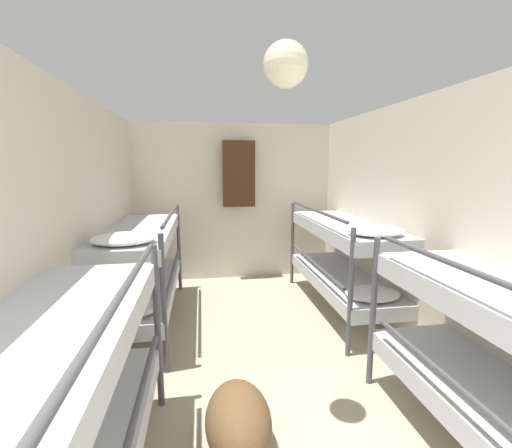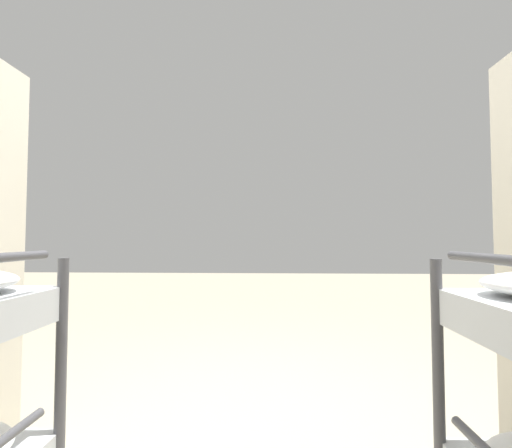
% 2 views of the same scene
% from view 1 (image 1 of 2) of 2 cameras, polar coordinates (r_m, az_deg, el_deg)
% --- Properties ---
extents(wall_left, '(0.06, 5.24, 2.22)m').
position_cam_1_polar(wall_left, '(2.56, -31.28, -3.56)').
color(wall_left, beige).
rests_on(wall_left, ground_plane).
extents(wall_right, '(0.06, 5.24, 2.22)m').
position_cam_1_polar(wall_right, '(3.02, 29.74, -1.57)').
color(wall_right, beige).
rests_on(wall_right, ground_plane).
extents(wall_back, '(2.92, 0.06, 2.22)m').
position_cam_1_polar(wall_back, '(4.94, -3.73, 3.62)').
color(wall_back, beige).
rests_on(wall_back, ground_plane).
extents(bunk_stack_left_near, '(0.65, 1.93, 1.17)m').
position_cam_1_polar(bunk_stack_left_near, '(1.66, -33.17, -28.01)').
color(bunk_stack_left_near, '#4C4C51').
rests_on(bunk_stack_left_near, ground_plane).
extents(bunk_stack_left_far, '(0.65, 1.93, 1.17)m').
position_cam_1_polar(bunk_stack_left_far, '(3.65, -18.63, -6.29)').
color(bunk_stack_left_far, '#4C4C51').
rests_on(bunk_stack_left_far, ground_plane).
extents(bunk_stack_right_far, '(0.65, 1.93, 1.17)m').
position_cam_1_polar(bunk_stack_right_far, '(3.91, 14.41, -5.02)').
color(bunk_stack_right_far, '#4C4C51').
rests_on(bunk_stack_right_far, ground_plane).
extents(duffel_bag, '(0.38, 0.56, 0.38)m').
position_cam_1_polar(duffel_bag, '(2.26, -2.97, -29.99)').
color(duffel_bag, brown).
rests_on(duffel_bag, ground_plane).
extents(hanging_coat, '(0.44, 0.12, 0.90)m').
position_cam_1_polar(hanging_coat, '(4.77, -2.89, 8.33)').
color(hanging_coat, '#472819').
extents(ceiling_light, '(0.24, 0.24, 0.24)m').
position_cam_1_polar(ceiling_light, '(1.99, 4.96, 24.97)').
color(ceiling_light, '#F4EFCC').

